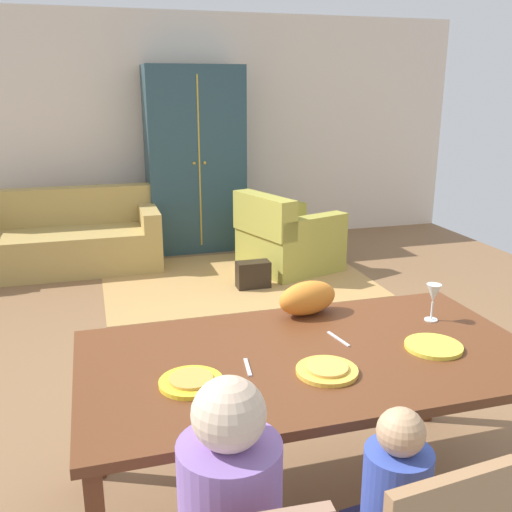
% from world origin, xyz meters
% --- Properties ---
extents(ground_plane, '(7.21, 6.19, 0.02)m').
position_xyz_m(ground_plane, '(0.00, 0.50, -0.01)').
color(ground_plane, brown).
extents(back_wall, '(7.21, 0.10, 2.70)m').
position_xyz_m(back_wall, '(0.00, 3.64, 1.35)').
color(back_wall, beige).
rests_on(back_wall, ground_plane).
extents(dining_table, '(1.96, 1.06, 0.76)m').
position_xyz_m(dining_table, '(-0.18, -1.28, 0.70)').
color(dining_table, brown).
rests_on(dining_table, ground_plane).
extents(plate_near_man, '(0.25, 0.25, 0.02)m').
position_xyz_m(plate_near_man, '(-0.71, -1.40, 0.77)').
color(plate_near_man, yellow).
rests_on(plate_near_man, dining_table).
extents(pizza_near_man, '(0.17, 0.17, 0.01)m').
position_xyz_m(pizza_near_man, '(-0.71, -1.40, 0.78)').
color(pizza_near_man, gold).
rests_on(pizza_near_man, plate_near_man).
extents(plate_near_child, '(0.25, 0.25, 0.02)m').
position_xyz_m(plate_near_child, '(-0.18, -1.46, 0.77)').
color(plate_near_child, yellow).
rests_on(plate_near_child, dining_table).
extents(pizza_near_child, '(0.17, 0.17, 0.01)m').
position_xyz_m(pizza_near_child, '(-0.18, -1.46, 0.78)').
color(pizza_near_child, gold).
rests_on(pizza_near_child, plate_near_child).
extents(plate_near_woman, '(0.25, 0.25, 0.02)m').
position_xyz_m(plate_near_woman, '(0.36, -1.38, 0.77)').
color(plate_near_woman, yellow).
rests_on(plate_near_woman, dining_table).
extents(wine_glass, '(0.07, 0.07, 0.19)m').
position_xyz_m(wine_glass, '(0.53, -1.10, 0.89)').
color(wine_glass, silver).
rests_on(wine_glass, dining_table).
extents(fork, '(0.04, 0.15, 0.01)m').
position_xyz_m(fork, '(-0.47, -1.33, 0.76)').
color(fork, silver).
rests_on(fork, dining_table).
extents(knife, '(0.04, 0.17, 0.01)m').
position_xyz_m(knife, '(0.00, -1.18, 0.76)').
color(knife, silver).
rests_on(knife, dining_table).
extents(cat, '(0.35, 0.23, 0.17)m').
position_xyz_m(cat, '(-0.03, -0.85, 0.84)').
color(cat, orange).
rests_on(cat, dining_table).
extents(area_rug, '(2.60, 1.80, 0.01)m').
position_xyz_m(area_rug, '(0.31, 1.97, 0.00)').
color(area_rug, tan).
rests_on(area_rug, ground_plane).
extents(couch, '(1.92, 0.86, 0.82)m').
position_xyz_m(couch, '(-1.32, 2.83, 0.30)').
color(couch, tan).
rests_on(couch, ground_plane).
extents(armchair, '(1.09, 1.08, 0.82)m').
position_xyz_m(armchair, '(0.91, 2.15, 0.32)').
color(armchair, '#A59F3F').
rests_on(armchair, ground_plane).
extents(armoire, '(1.10, 0.59, 2.10)m').
position_xyz_m(armoire, '(0.16, 3.25, 1.05)').
color(armoire, '#28444D').
rests_on(armoire, ground_plane).
extents(handbag, '(0.32, 0.16, 0.26)m').
position_xyz_m(handbag, '(0.41, 1.67, 0.13)').
color(handbag, black).
rests_on(handbag, ground_plane).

